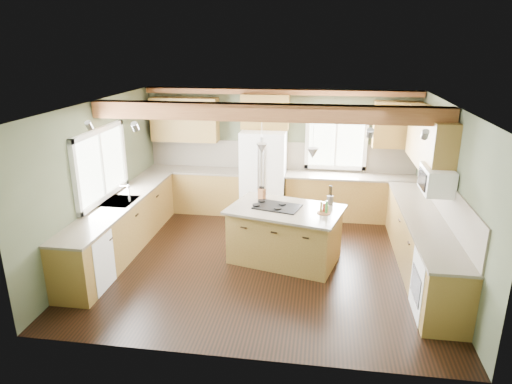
# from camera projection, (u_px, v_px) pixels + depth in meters

# --- Properties ---
(floor) EXTENTS (5.60, 5.60, 0.00)m
(floor) POSITION_uv_depth(u_px,v_px,m) (264.00, 261.00, 7.66)
(floor) COLOR black
(floor) RESTS_ON ground
(ceiling) EXTENTS (5.60, 5.60, 0.00)m
(ceiling) POSITION_uv_depth(u_px,v_px,m) (266.00, 105.00, 6.84)
(ceiling) COLOR silver
(ceiling) RESTS_ON wall_back
(wall_back) EXTENTS (5.60, 0.00, 5.60)m
(wall_back) POSITION_uv_depth(u_px,v_px,m) (280.00, 151.00, 9.60)
(wall_back) COLOR #404833
(wall_back) RESTS_ON ground
(wall_left) EXTENTS (0.00, 5.00, 5.00)m
(wall_left) POSITION_uv_depth(u_px,v_px,m) (99.00, 180.00, 7.64)
(wall_left) COLOR #404833
(wall_left) RESTS_ON ground
(wall_right) EXTENTS (0.00, 5.00, 5.00)m
(wall_right) POSITION_uv_depth(u_px,v_px,m) (449.00, 195.00, 6.86)
(wall_right) COLOR #404833
(wall_right) RESTS_ON ground
(ceiling_beam) EXTENTS (5.55, 0.26, 0.26)m
(ceiling_beam) POSITION_uv_depth(u_px,v_px,m) (266.00, 112.00, 6.97)
(ceiling_beam) COLOR brown
(ceiling_beam) RESTS_ON ceiling
(soffit_trim) EXTENTS (5.55, 0.20, 0.10)m
(soffit_trim) POSITION_uv_depth(u_px,v_px,m) (281.00, 92.00, 9.11)
(soffit_trim) COLOR brown
(soffit_trim) RESTS_ON ceiling
(backsplash_back) EXTENTS (5.58, 0.03, 0.58)m
(backsplash_back) POSITION_uv_depth(u_px,v_px,m) (280.00, 156.00, 9.61)
(backsplash_back) COLOR brown
(backsplash_back) RESTS_ON wall_back
(backsplash_right) EXTENTS (0.03, 3.70, 0.58)m
(backsplash_right) POSITION_uv_depth(u_px,v_px,m) (447.00, 200.00, 6.94)
(backsplash_right) COLOR brown
(backsplash_right) RESTS_ON wall_right
(base_cab_back_left) EXTENTS (2.02, 0.60, 0.88)m
(base_cab_back_left) POSITION_uv_depth(u_px,v_px,m) (195.00, 191.00, 9.83)
(base_cab_back_left) COLOR brown
(base_cab_back_left) RESTS_ON floor
(counter_back_left) EXTENTS (2.06, 0.64, 0.04)m
(counter_back_left) POSITION_uv_depth(u_px,v_px,m) (195.00, 170.00, 9.69)
(counter_back_left) COLOR brown
(counter_back_left) RESTS_ON base_cab_back_left
(base_cab_back_right) EXTENTS (2.62, 0.60, 0.88)m
(base_cab_back_right) POSITION_uv_depth(u_px,v_px,m) (350.00, 198.00, 9.38)
(base_cab_back_right) COLOR brown
(base_cab_back_right) RESTS_ON floor
(counter_back_right) EXTENTS (2.66, 0.64, 0.04)m
(counter_back_right) POSITION_uv_depth(u_px,v_px,m) (351.00, 176.00, 9.23)
(counter_back_right) COLOR brown
(counter_back_right) RESTS_ON base_cab_back_right
(base_cab_left) EXTENTS (0.60, 3.70, 0.88)m
(base_cab_left) POSITION_uv_depth(u_px,v_px,m) (122.00, 227.00, 7.91)
(base_cab_left) COLOR brown
(base_cab_left) RESTS_ON floor
(counter_left) EXTENTS (0.64, 3.74, 0.04)m
(counter_left) POSITION_uv_depth(u_px,v_px,m) (120.00, 202.00, 7.77)
(counter_left) COLOR brown
(counter_left) RESTS_ON base_cab_left
(base_cab_right) EXTENTS (0.60, 3.70, 0.88)m
(base_cab_right) POSITION_uv_depth(u_px,v_px,m) (421.00, 245.00, 7.22)
(base_cab_right) COLOR brown
(base_cab_right) RESTS_ON floor
(counter_right) EXTENTS (0.64, 3.74, 0.04)m
(counter_right) POSITION_uv_depth(u_px,v_px,m) (425.00, 218.00, 7.08)
(counter_right) COLOR brown
(counter_right) RESTS_ON base_cab_right
(upper_cab_back_left) EXTENTS (1.40, 0.35, 0.90)m
(upper_cab_back_left) POSITION_uv_depth(u_px,v_px,m) (185.00, 120.00, 9.50)
(upper_cab_back_left) COLOR brown
(upper_cab_back_left) RESTS_ON wall_back
(upper_cab_over_fridge) EXTENTS (0.96, 0.35, 0.70)m
(upper_cab_over_fridge) POSITION_uv_depth(u_px,v_px,m) (265.00, 112.00, 9.20)
(upper_cab_over_fridge) COLOR brown
(upper_cab_over_fridge) RESTS_ON wall_back
(upper_cab_right) EXTENTS (0.35, 2.20, 0.90)m
(upper_cab_right) POSITION_uv_depth(u_px,v_px,m) (430.00, 140.00, 7.52)
(upper_cab_right) COLOR brown
(upper_cab_right) RESTS_ON wall_right
(upper_cab_back_corner) EXTENTS (0.90, 0.35, 0.90)m
(upper_cab_back_corner) POSITION_uv_depth(u_px,v_px,m) (397.00, 125.00, 8.91)
(upper_cab_back_corner) COLOR brown
(upper_cab_back_corner) RESTS_ON wall_back
(window_left) EXTENTS (0.04, 1.60, 1.05)m
(window_left) POSITION_uv_depth(u_px,v_px,m) (100.00, 165.00, 7.60)
(window_left) COLOR white
(window_left) RESTS_ON wall_left
(window_back) EXTENTS (1.10, 0.04, 1.00)m
(window_back) POSITION_uv_depth(u_px,v_px,m) (336.00, 141.00, 9.34)
(window_back) COLOR white
(window_back) RESTS_ON wall_back
(sink) EXTENTS (0.50, 0.65, 0.03)m
(sink) POSITION_uv_depth(u_px,v_px,m) (120.00, 202.00, 7.77)
(sink) COLOR #262628
(sink) RESTS_ON counter_left
(faucet) EXTENTS (0.02, 0.02, 0.28)m
(faucet) POSITION_uv_depth(u_px,v_px,m) (129.00, 194.00, 7.70)
(faucet) COLOR #B2B2B7
(faucet) RESTS_ON sink
(dishwasher) EXTENTS (0.60, 0.60, 0.84)m
(dishwasher) POSITION_uv_depth(u_px,v_px,m) (86.00, 262.00, 6.69)
(dishwasher) COLOR white
(dishwasher) RESTS_ON floor
(oven) EXTENTS (0.60, 0.72, 0.84)m
(oven) POSITION_uv_depth(u_px,v_px,m) (440.00, 287.00, 6.01)
(oven) COLOR white
(oven) RESTS_ON floor
(microwave) EXTENTS (0.40, 0.70, 0.38)m
(microwave) POSITION_uv_depth(u_px,v_px,m) (437.00, 180.00, 6.77)
(microwave) COLOR white
(microwave) RESTS_ON wall_right
(pendant_left) EXTENTS (0.18, 0.18, 0.16)m
(pendant_left) POSITION_uv_depth(u_px,v_px,m) (262.00, 148.00, 7.27)
(pendant_left) COLOR #B2B2B7
(pendant_left) RESTS_ON ceiling
(pendant_right) EXTENTS (0.18, 0.18, 0.16)m
(pendant_right) POSITION_uv_depth(u_px,v_px,m) (313.00, 153.00, 6.96)
(pendant_right) COLOR #B2B2B7
(pendant_right) RESTS_ON ceiling
(refrigerator) EXTENTS (0.90, 0.74, 1.80)m
(refrigerator) POSITION_uv_depth(u_px,v_px,m) (264.00, 174.00, 9.41)
(refrigerator) COLOR white
(refrigerator) RESTS_ON floor
(island) EXTENTS (1.89, 1.42, 0.88)m
(island) POSITION_uv_depth(u_px,v_px,m) (285.00, 235.00, 7.57)
(island) COLOR olive
(island) RESTS_ON floor
(island_top) EXTENTS (2.02, 1.55, 0.04)m
(island_top) POSITION_uv_depth(u_px,v_px,m) (285.00, 210.00, 7.42)
(island_top) COLOR brown
(island_top) RESTS_ON island
(cooktop) EXTENTS (0.83, 0.65, 0.02)m
(cooktop) POSITION_uv_depth(u_px,v_px,m) (277.00, 207.00, 7.47)
(cooktop) COLOR black
(cooktop) RESTS_ON island_top
(knife_block) EXTENTS (0.14, 0.13, 0.19)m
(knife_block) POSITION_uv_depth(u_px,v_px,m) (262.00, 194.00, 7.82)
(knife_block) COLOR brown
(knife_block) RESTS_ON island_top
(utensil_crock) EXTENTS (0.15, 0.15, 0.15)m
(utensil_crock) POSITION_uv_depth(u_px,v_px,m) (330.00, 200.00, 7.58)
(utensil_crock) COLOR #403733
(utensil_crock) RESTS_ON island_top
(bottle_tray) EXTENTS (0.26, 0.26, 0.20)m
(bottle_tray) POSITION_uv_depth(u_px,v_px,m) (324.00, 207.00, 7.18)
(bottle_tray) COLOR brown
(bottle_tray) RESTS_ON island_top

